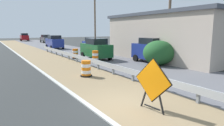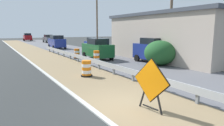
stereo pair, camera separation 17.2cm
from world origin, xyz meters
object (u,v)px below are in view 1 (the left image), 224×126
(traffic_barrel_nearest, at_px, (86,69))
(traffic_barrel_mid, at_px, (75,54))
(utility_pole_mid, at_px, (95,21))
(car_distant_a, at_px, (153,50))
(traffic_barrel_close, at_px, (95,57))
(car_trailing_near_lane, at_px, (93,45))
(car_mid_far_lane, at_px, (46,39))
(utility_pole_near, at_px, (169,18))
(car_lead_near_lane, at_px, (96,49))
(car_trailing_far_lane, at_px, (24,37))
(warning_sign_diamond, at_px, (153,82))
(car_lead_far_lane, at_px, (54,42))

(traffic_barrel_nearest, relative_size, traffic_barrel_mid, 1.01)
(traffic_barrel_mid, bearing_deg, utility_pole_mid, 49.59)
(traffic_barrel_nearest, height_order, utility_pole_mid, utility_pole_mid)
(car_distant_a, bearing_deg, traffic_barrel_close, -119.10)
(car_trailing_near_lane, xyz_separation_m, car_mid_far_lane, (-0.28, 24.62, -0.01))
(utility_pole_near, bearing_deg, car_lead_near_lane, 130.32)
(car_lead_near_lane, bearing_deg, car_trailing_near_lane, -23.76)
(traffic_barrel_nearest, height_order, traffic_barrel_mid, traffic_barrel_nearest)
(traffic_barrel_close, bearing_deg, car_trailing_far_lane, 88.68)
(car_mid_far_lane, bearing_deg, traffic_barrel_mid, -9.13)
(car_mid_far_lane, xyz_separation_m, utility_pole_near, (1.73, -36.77, 3.04))
(car_lead_near_lane, bearing_deg, traffic_barrel_close, 151.98)
(traffic_barrel_close, relative_size, car_distant_a, 0.27)
(car_trailing_near_lane, bearing_deg, warning_sign_diamond, -18.99)
(car_lead_far_lane, height_order, utility_pole_near, utility_pole_near)
(car_trailing_far_lane, bearing_deg, warning_sign_diamond, 177.54)
(car_lead_near_lane, relative_size, utility_pole_near, 0.54)
(traffic_barrel_close, distance_m, car_lead_near_lane, 2.53)
(traffic_barrel_mid, bearing_deg, car_lead_near_lane, -44.25)
(traffic_barrel_close, distance_m, car_mid_far_lane, 33.77)
(traffic_barrel_mid, xyz_separation_m, utility_pole_mid, (6.15, 7.23, 3.91))
(warning_sign_diamond, height_order, traffic_barrel_close, warning_sign_diamond)
(warning_sign_diamond, distance_m, car_lead_far_lane, 27.28)
(car_trailing_far_lane, xyz_separation_m, utility_pole_mid, (4.70, -34.05, 3.29))
(traffic_barrel_mid, xyz_separation_m, car_lead_near_lane, (1.61, -1.57, 0.60))
(car_mid_far_lane, xyz_separation_m, car_distant_a, (0.55, -36.05, 0.16))
(utility_pole_near, bearing_deg, car_trailing_near_lane, 96.81)
(traffic_barrel_nearest, relative_size, traffic_barrel_close, 0.92)
(car_trailing_far_lane, height_order, car_distant_a, car_distant_a)
(car_trailing_near_lane, bearing_deg, utility_pole_mid, 147.64)
(traffic_barrel_mid, bearing_deg, car_lead_far_lane, 83.09)
(traffic_barrel_mid, distance_m, car_lead_far_lane, 12.62)
(warning_sign_diamond, relative_size, car_distant_a, 0.48)
(car_trailing_far_lane, bearing_deg, utility_pole_mid, -170.16)
(car_trailing_near_lane, bearing_deg, car_mid_far_lane, -177.09)
(car_lead_near_lane, bearing_deg, car_mid_far_lane, -4.09)
(utility_pole_near, bearing_deg, car_lead_far_lane, 103.50)
(traffic_barrel_close, distance_m, car_lead_far_lane, 16.29)
(car_mid_far_lane, bearing_deg, traffic_barrel_close, -7.50)
(warning_sign_diamond, xyz_separation_m, car_lead_near_lane, (4.49, 12.84, -0.00))
(traffic_barrel_mid, xyz_separation_m, utility_pole_near, (6.19, -6.97, 3.55))
(traffic_barrel_nearest, height_order, traffic_barrel_close, traffic_barrel_close)
(traffic_barrel_mid, bearing_deg, traffic_barrel_nearest, -107.47)
(traffic_barrel_mid, distance_m, car_mid_far_lane, 30.14)
(traffic_barrel_close, xyz_separation_m, car_trailing_far_lane, (1.04, 45.01, 0.57))
(warning_sign_diamond, xyz_separation_m, utility_pole_mid, (9.03, 21.64, 3.32))
(car_lead_near_lane, relative_size, car_trailing_far_lane, 1.01)
(car_distant_a, xyz_separation_m, utility_pole_mid, (1.15, 13.48, 3.25))
(traffic_barrel_nearest, relative_size, car_lead_far_lane, 0.24)
(car_lead_near_lane, relative_size, car_distant_a, 1.02)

